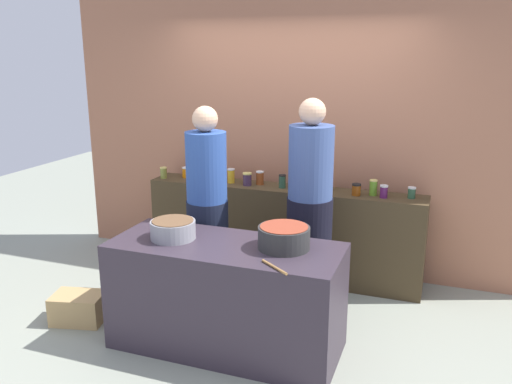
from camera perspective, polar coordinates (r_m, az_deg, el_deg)
ground at (r=4.46m, az=-1.59°, el=-14.27°), size 12.00×12.00×0.00m
storefront_wall at (r=5.31m, az=4.12°, el=7.61°), size 4.80×0.12×3.00m
display_shelf at (r=5.22m, az=2.83°, el=-4.32°), size 2.70×0.36×0.91m
prep_table at (r=4.02m, az=-3.24°, el=-11.12°), size 1.70×0.70×0.82m
preserve_jar_0 at (r=5.52m, az=-9.92°, el=2.07°), size 0.07×0.07×0.12m
preserve_jar_1 at (r=5.51m, az=-7.54°, el=2.11°), size 0.08×0.08×0.11m
preserve_jar_2 at (r=5.31m, az=-5.31°, el=1.61°), size 0.08×0.08×0.10m
preserve_jar_3 at (r=5.26m, az=-3.81°, el=1.75°), size 0.07×0.07×0.14m
preserve_jar_4 at (r=5.25m, az=-2.71°, el=1.76°), size 0.08×0.08×0.14m
preserve_jar_5 at (r=5.14m, az=-0.95°, el=1.40°), size 0.09×0.09×0.13m
preserve_jar_6 at (r=5.18m, az=0.43°, el=1.54°), size 0.08×0.08×0.13m
preserve_jar_7 at (r=5.06m, az=2.85°, el=1.16°), size 0.07×0.07×0.13m
preserve_jar_8 at (r=5.11m, az=4.26°, el=1.25°), size 0.07×0.07×0.12m
preserve_jar_9 at (r=5.06m, az=5.84°, el=1.02°), size 0.08×0.08×0.11m
preserve_jar_10 at (r=5.01m, az=7.55°, el=1.02°), size 0.07×0.07×0.15m
preserve_jar_11 at (r=4.87m, az=10.75°, el=0.27°), size 0.08×0.08×0.11m
preserve_jar_12 at (r=4.91m, az=12.51°, el=0.47°), size 0.07×0.07×0.14m
preserve_jar_13 at (r=4.84m, az=13.59°, el=0.06°), size 0.07×0.07×0.12m
preserve_jar_14 at (r=4.90m, az=16.41°, el=-0.07°), size 0.07×0.07×0.10m
cooking_pot_left at (r=4.00m, az=-8.92°, el=-4.00°), size 0.34×0.34×0.14m
cooking_pot_center at (r=3.76m, az=3.02°, el=-4.90°), size 0.37×0.37×0.16m
wooden_spoon at (r=3.45m, az=1.99°, el=-8.08°), size 0.23×0.17×0.02m
cook_with_tongs at (r=4.52m, az=-5.24°, el=-2.86°), size 0.35×0.35×1.75m
cook_in_cap at (r=4.48m, az=5.77°, el=-2.69°), size 0.39×0.39×1.82m
bread_crate at (r=4.72m, az=-18.55°, el=-11.74°), size 0.47×0.37×0.24m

